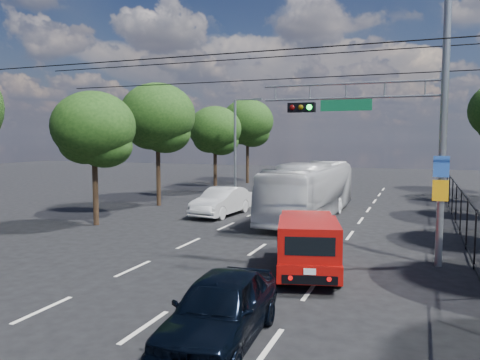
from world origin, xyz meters
The scene contains 14 objects.
ground centered at (0.00, 0.00, 0.00)m, with size 120.00×120.00×0.00m, color black.
lane_markings centered at (0.00, 14.00, 0.01)m, with size 6.12×38.00×0.01m.
signal_mast centered at (5.28, 7.99, 5.24)m, with size 6.43×0.39×9.50m.
streetlight_left centered at (-6.33, 22.00, 3.94)m, with size 2.09×0.22×7.08m.
utility_wires centered at (0.00, 8.83, 7.23)m, with size 22.00×5.04×0.74m.
fence_right centered at (7.60, 12.17, 1.03)m, with size 0.06×34.03×2.00m.
tree_left_b centered at (-9.18, 10.02, 4.58)m, with size 4.08×4.08×6.63m.
tree_left_c centered at (-9.78, 17.02, 5.40)m, with size 4.80×4.80×7.80m.
tree_left_d centered at (-9.38, 25.02, 4.72)m, with size 4.20×4.20×6.83m.
tree_left_e centered at (-9.58, 33.02, 5.53)m, with size 4.92×4.92×7.99m.
red_pickup centered at (2.52, 5.60, 0.99)m, with size 2.96×5.25×1.86m.
navy_hatchback centered at (1.95, -0.11, 0.74)m, with size 1.75×4.34×1.48m, color black.
white_bus centered at (0.32, 15.75, 1.50)m, with size 2.52×10.77×3.00m, color silver.
white_van centered at (-4.51, 14.97, 0.78)m, with size 1.65×4.72×1.55m, color silver.
Camera 1 is at (5.81, -8.94, 4.36)m, focal length 35.00 mm.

